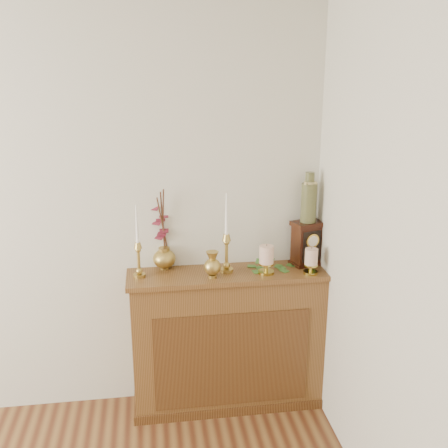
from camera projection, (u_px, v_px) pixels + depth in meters
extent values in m
cube|color=brown|center=(228.00, 341.00, 3.36)|extent=(1.20, 0.30, 0.90)
cube|color=brown|center=(232.00, 360.00, 3.23)|extent=(0.96, 0.01, 0.63)
cube|color=brown|center=(228.00, 274.00, 3.23)|extent=(1.24, 0.34, 0.03)
cube|color=brown|center=(228.00, 397.00, 3.48)|extent=(1.23, 0.33, 0.06)
cylinder|color=tan|center=(139.00, 275.00, 3.14)|extent=(0.07, 0.07, 0.02)
sphere|color=tan|center=(139.00, 271.00, 3.14)|extent=(0.04, 0.04, 0.04)
cylinder|color=tan|center=(139.00, 261.00, 3.12)|extent=(0.02, 0.02, 0.13)
sphere|color=tan|center=(138.00, 250.00, 3.10)|extent=(0.03, 0.03, 0.03)
cone|color=tan|center=(138.00, 245.00, 3.09)|extent=(0.05, 0.05, 0.04)
cone|color=white|center=(137.00, 224.00, 3.05)|extent=(0.02, 0.02, 0.23)
cylinder|color=tan|center=(226.00, 270.00, 3.22)|extent=(0.08, 0.08, 0.02)
sphere|color=tan|center=(226.00, 265.00, 3.21)|extent=(0.05, 0.05, 0.05)
cylinder|color=tan|center=(226.00, 254.00, 3.19)|extent=(0.02, 0.02, 0.14)
sphere|color=tan|center=(226.00, 242.00, 3.17)|extent=(0.04, 0.04, 0.04)
cone|color=tan|center=(226.00, 237.00, 3.16)|extent=(0.05, 0.05, 0.04)
cone|color=white|center=(227.00, 214.00, 3.12)|extent=(0.02, 0.02, 0.26)
cylinder|color=tan|center=(212.00, 276.00, 3.13)|extent=(0.05, 0.05, 0.02)
sphere|color=tan|center=(212.00, 267.00, 3.11)|extent=(0.10, 0.10, 0.10)
cone|color=tan|center=(212.00, 256.00, 3.09)|extent=(0.07, 0.07, 0.05)
cylinder|color=tan|center=(165.00, 268.00, 3.27)|extent=(0.06, 0.06, 0.01)
ellipsoid|color=tan|center=(164.00, 259.00, 3.25)|extent=(0.14, 0.14, 0.12)
cylinder|color=tan|center=(164.00, 250.00, 3.24)|extent=(0.07, 0.07, 0.03)
cylinder|color=#472819|center=(162.00, 223.00, 3.19)|extent=(0.06, 0.07, 0.34)
cylinder|color=#472819|center=(163.00, 220.00, 3.19)|extent=(0.02, 0.07, 0.37)
cylinder|color=#472819|center=(163.00, 218.00, 3.19)|extent=(0.02, 0.13, 0.39)
cylinder|color=gold|center=(266.00, 272.00, 3.19)|extent=(0.10, 0.10, 0.02)
cylinder|color=gold|center=(266.00, 268.00, 3.19)|extent=(0.02, 0.02, 0.04)
cylinder|color=gold|center=(266.00, 264.00, 3.18)|extent=(0.09, 0.09, 0.01)
cylinder|color=#FFEEC7|center=(267.00, 254.00, 3.16)|extent=(0.09, 0.09, 0.11)
cylinder|color=#472819|center=(267.00, 245.00, 3.14)|extent=(0.00, 0.00, 0.01)
cylinder|color=gold|center=(310.00, 272.00, 3.19)|extent=(0.09, 0.09, 0.02)
cylinder|color=gold|center=(311.00, 268.00, 3.18)|extent=(0.02, 0.02, 0.04)
cylinder|color=gold|center=(311.00, 265.00, 3.18)|extent=(0.08, 0.08, 0.01)
cylinder|color=#FFEEC7|center=(311.00, 257.00, 3.16)|extent=(0.08, 0.08, 0.10)
cylinder|color=#472819|center=(312.00, 248.00, 3.15)|extent=(0.00, 0.00, 0.01)
cube|color=#3E732B|center=(283.00, 273.00, 3.19)|extent=(0.05, 0.06, 0.00)
cube|color=#3E732B|center=(270.00, 264.00, 3.34)|extent=(0.05, 0.04, 0.00)
cube|color=#3E732B|center=(267.00, 268.00, 3.27)|extent=(0.07, 0.06, 0.00)
cube|color=#3E732B|center=(313.00, 266.00, 3.31)|extent=(0.04, 0.05, 0.00)
cube|color=#3E732B|center=(285.00, 263.00, 3.35)|extent=(0.06, 0.06, 0.00)
cube|color=#3E732B|center=(288.00, 273.00, 3.20)|extent=(0.06, 0.07, 0.00)
cube|color=#3E732B|center=(277.00, 270.00, 3.24)|extent=(0.06, 0.07, 0.00)
cube|color=#3E732B|center=(267.00, 274.00, 3.18)|extent=(0.06, 0.07, 0.00)
cube|color=#3E732B|center=(277.00, 272.00, 3.20)|extent=(0.06, 0.06, 0.00)
cube|color=#3E732B|center=(260.00, 261.00, 3.25)|extent=(0.06, 0.05, 0.03)
cube|color=#3E732B|center=(272.00, 261.00, 3.19)|extent=(0.05, 0.04, 0.03)
cube|color=#3E732B|center=(312.00, 258.00, 3.28)|extent=(0.06, 0.05, 0.03)
cube|color=black|center=(306.00, 262.00, 3.35)|extent=(0.22, 0.18, 0.02)
cube|color=black|center=(307.00, 244.00, 3.31)|extent=(0.19, 0.16, 0.24)
cube|color=black|center=(308.00, 224.00, 3.27)|extent=(0.22, 0.18, 0.03)
cube|color=black|center=(312.00, 246.00, 3.26)|extent=(0.13, 0.04, 0.20)
cylinder|color=gold|center=(313.00, 241.00, 3.25)|extent=(0.09, 0.04, 0.09)
cylinder|color=silver|center=(313.00, 241.00, 3.25)|extent=(0.07, 0.02, 0.07)
sphere|color=gold|center=(311.00, 256.00, 3.28)|extent=(0.03, 0.03, 0.03)
cylinder|color=#193227|center=(309.00, 203.00, 3.23)|extent=(0.10, 0.10, 0.24)
cylinder|color=#193227|center=(310.00, 179.00, 3.19)|extent=(0.06, 0.06, 0.08)
cylinder|color=tan|center=(310.00, 183.00, 3.20)|extent=(0.07, 0.07, 0.02)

